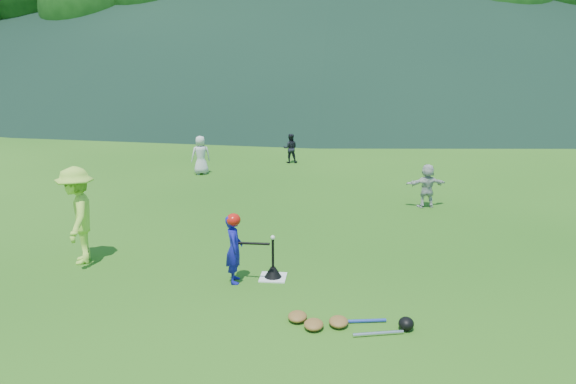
% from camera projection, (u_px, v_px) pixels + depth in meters
% --- Properties ---
extents(ground, '(120.00, 120.00, 0.00)m').
position_uv_depth(ground, '(273.00, 278.00, 9.72)').
color(ground, '#1E4F12').
rests_on(ground, ground).
extents(home_plate, '(0.45, 0.45, 0.02)m').
position_uv_depth(home_plate, '(273.00, 277.00, 9.72)').
color(home_plate, silver).
rests_on(home_plate, ground).
extents(baseball, '(0.08, 0.08, 0.08)m').
position_uv_depth(baseball, '(273.00, 237.00, 9.53)').
color(baseball, white).
rests_on(baseball, batting_tee).
extents(batter_child, '(0.36, 0.48, 1.18)m').
position_uv_depth(batter_child, '(234.00, 249.00, 9.42)').
color(batter_child, '#151696').
rests_on(batter_child, ground).
extents(adult_coach, '(1.02, 1.32, 1.80)m').
position_uv_depth(adult_coach, '(78.00, 215.00, 10.23)').
color(adult_coach, '#A8DD41').
rests_on(adult_coach, ground).
extents(fielder_a, '(0.70, 0.60, 1.22)m').
position_uv_depth(fielder_a, '(201.00, 155.00, 17.60)').
color(fielder_a, silver).
rests_on(fielder_a, ground).
extents(fielder_b, '(0.53, 0.43, 1.01)m').
position_uv_depth(fielder_b, '(290.00, 148.00, 19.39)').
color(fielder_b, black).
rests_on(fielder_b, ground).
extents(fielder_d, '(1.07, 0.57, 1.10)m').
position_uv_depth(fielder_d, '(427.00, 186.00, 13.93)').
color(fielder_d, '#B9B9B9').
rests_on(fielder_d, ground).
extents(batting_tee, '(0.30, 0.30, 0.68)m').
position_uv_depth(batting_tee, '(273.00, 271.00, 9.69)').
color(batting_tee, black).
rests_on(batting_tee, home_plate).
extents(batter_gear, '(0.73, 0.26, 0.54)m').
position_uv_depth(batter_gear, '(235.00, 222.00, 9.29)').
color(batter_gear, red).
rests_on(batter_gear, ground).
extents(equipment_pile, '(1.80, 0.60, 0.19)m').
position_uv_depth(equipment_pile, '(339.00, 322.00, 8.01)').
color(equipment_pile, olive).
rests_on(equipment_pile, ground).
extents(outfield_fence, '(70.07, 0.08, 1.33)m').
position_uv_depth(outfield_fence, '(329.00, 98.00, 36.52)').
color(outfield_fence, gray).
rests_on(outfield_fence, ground).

